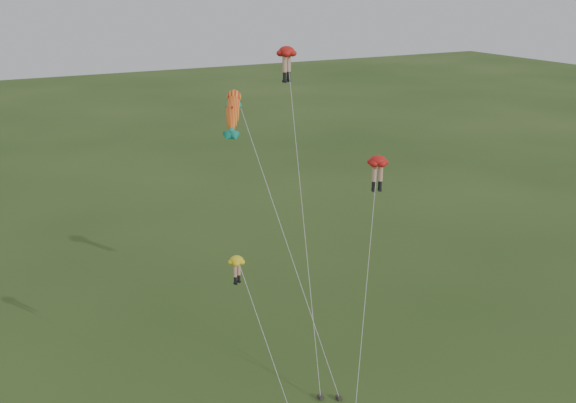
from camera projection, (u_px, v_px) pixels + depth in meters
name	position (u px, v px, depth m)	size (l,w,h in m)	color
ground	(324.00, 401.00, 37.91)	(300.00, 300.00, 0.00)	#284117
legs_kite_red_high	(287.00, 59.00, 43.34)	(4.87, 12.76, 19.40)	red
legs_kite_red_mid	(377.00, 167.00, 40.75)	(7.18, 8.52, 13.07)	red
legs_kite_yellow	(240.00, 271.00, 34.55)	(1.99, 6.31, 9.52)	yellow
fish_kite	(234.00, 112.00, 37.31)	(4.49, 8.87, 17.76)	#FFA220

